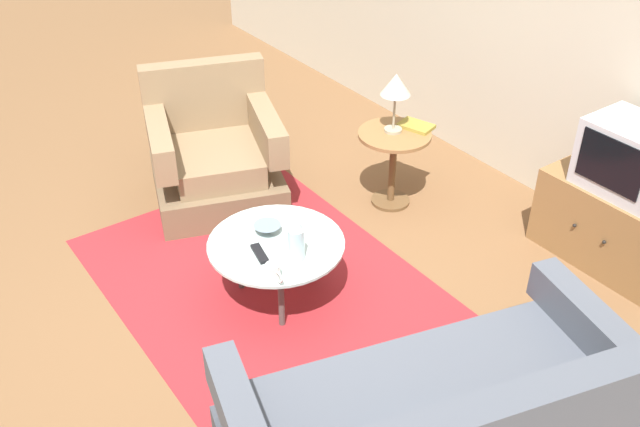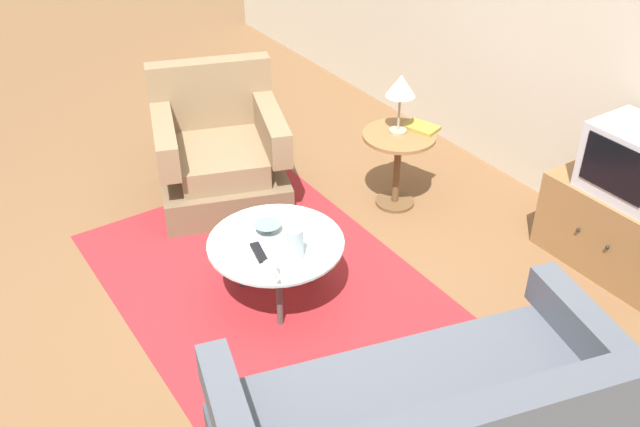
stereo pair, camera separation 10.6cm
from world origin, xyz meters
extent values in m
plane|color=brown|center=(0.00, 0.00, 0.00)|extent=(16.00, 16.00, 0.00)
cube|color=#BCB29E|center=(0.00, 2.28, 1.35)|extent=(9.00, 0.12, 2.70)
cube|color=maroon|center=(-0.08, 0.01, 0.00)|extent=(2.61, 1.71, 0.00)
cube|color=brown|center=(-1.25, 0.25, 0.12)|extent=(1.10, 1.11, 0.24)
cube|color=#846B4C|center=(-1.25, 0.25, 0.33)|extent=(0.88, 0.80, 0.18)
cube|color=#846B4C|center=(-1.59, 0.37, 0.67)|extent=(0.42, 0.87, 0.50)
cube|color=#846B4C|center=(-1.37, -0.09, 0.54)|extent=(0.86, 0.42, 0.25)
cube|color=#846B4C|center=(-1.13, 0.60, 0.54)|extent=(0.86, 0.42, 0.25)
cube|color=#4C515B|center=(1.34, -0.06, 0.33)|extent=(1.21, 1.71, 0.18)
cube|color=#4C515B|center=(1.55, 0.76, 0.52)|extent=(0.98, 0.39, 0.19)
cylinder|color=#B2C6C1|center=(-0.08, 0.01, 0.39)|extent=(0.79, 0.79, 0.02)
cylinder|color=#4C4742|center=(-0.09, 0.26, 0.19)|extent=(0.04, 0.04, 0.38)
cylinder|color=#4C4742|center=(-0.29, -0.12, 0.19)|extent=(0.04, 0.04, 0.38)
cylinder|color=#4C4742|center=(0.14, -0.10, 0.19)|extent=(0.04, 0.04, 0.38)
cylinder|color=olive|center=(-0.49, 1.24, 0.55)|extent=(0.51, 0.51, 0.02)
cylinder|color=brown|center=(-0.49, 1.24, 0.27)|extent=(0.05, 0.05, 0.54)
cylinder|color=brown|center=(-0.49, 1.24, 0.01)|extent=(0.28, 0.28, 0.02)
cube|color=olive|center=(0.83, 1.94, 0.27)|extent=(0.90, 0.48, 0.53)
sphere|color=black|center=(0.72, 1.69, 0.29)|extent=(0.02, 0.02, 0.02)
sphere|color=black|center=(0.93, 1.69, 0.29)|extent=(0.02, 0.02, 0.02)
cube|color=#B7B7BC|center=(0.83, 1.93, 0.75)|extent=(0.52, 0.41, 0.43)
cube|color=black|center=(0.83, 1.73, 0.77)|extent=(0.42, 0.01, 0.31)
cylinder|color=#9E937A|center=(-0.52, 1.25, 0.57)|extent=(0.12, 0.12, 0.02)
cylinder|color=#9E937A|center=(-0.52, 1.25, 0.71)|extent=(0.02, 0.02, 0.25)
cone|color=beige|center=(-0.52, 1.25, 0.91)|extent=(0.20, 0.20, 0.15)
cylinder|color=silver|center=(0.11, 0.02, 0.50)|extent=(0.09, 0.09, 0.20)
cone|color=silver|center=(0.11, 0.02, 0.64)|extent=(0.08, 0.08, 0.08)
cylinder|color=white|center=(0.19, -0.18, 0.45)|extent=(0.08, 0.08, 0.10)
torus|color=white|center=(0.25, -0.18, 0.45)|extent=(0.07, 0.01, 0.07)
cone|color=slate|center=(-0.19, 0.02, 0.43)|extent=(0.16, 0.16, 0.06)
cube|color=black|center=(-0.04, -0.13, 0.41)|extent=(0.18, 0.09, 0.02)
cube|color=olive|center=(-0.47, 1.41, 0.57)|extent=(0.27, 0.22, 0.02)
camera|label=1|loc=(2.74, -1.70, 2.81)|focal=39.97mm
camera|label=2|loc=(2.80, -1.61, 2.81)|focal=39.97mm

